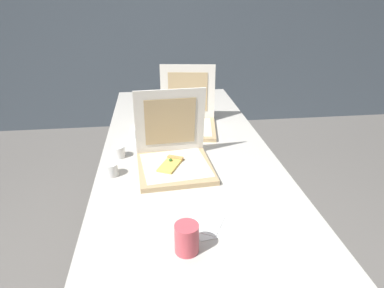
{
  "coord_description": "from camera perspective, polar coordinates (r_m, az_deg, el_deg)",
  "views": [
    {
      "loc": [
        -0.16,
        -1.06,
        1.5
      ],
      "look_at": [
        0.02,
        0.42,
        0.81
      ],
      "focal_mm": 30.84,
      "sensor_mm": 36.0,
      "label": 1
    }
  ],
  "objects": [
    {
      "name": "wall_back",
      "position": [
        3.9,
        -4.96,
        21.87
      ],
      "size": [
        10.0,
        0.1,
        2.6
      ],
      "primitive_type": "cube",
      "color": "#4C5660",
      "rests_on": "ground"
    },
    {
      "name": "table",
      "position": [
        1.82,
        -1.22,
        -1.12
      ],
      "size": [
        0.87,
        2.08,
        0.75
      ],
      "color": "beige",
      "rests_on": "ground"
    },
    {
      "name": "pizza_box_front",
      "position": [
        1.53,
        -3.15,
        -2.31
      ],
      "size": [
        0.36,
        0.36,
        0.35
      ],
      "rotation": [
        0.0,
        0.0,
        0.07
      ],
      "color": "tan",
      "rests_on": "table"
    },
    {
      "name": "pizza_box_middle",
      "position": [
        1.97,
        -0.85,
        4.18
      ],
      "size": [
        0.38,
        0.38,
        0.36
      ],
      "rotation": [
        0.0,
        0.0,
        -0.14
      ],
      "color": "tan",
      "rests_on": "table"
    },
    {
      "name": "cup_white_near_center",
      "position": [
        1.67,
        -12.63,
        -1.32
      ],
      "size": [
        0.06,
        0.06,
        0.06
      ],
      "primitive_type": "cylinder",
      "color": "white",
      "rests_on": "table"
    },
    {
      "name": "cup_white_near_left",
      "position": [
        1.51,
        -13.9,
        -4.33
      ],
      "size": [
        0.06,
        0.06,
        0.06
      ],
      "primitive_type": "cylinder",
      "color": "white",
      "rests_on": "table"
    },
    {
      "name": "cup_white_far",
      "position": [
        2.06,
        -8.83,
        4.07
      ],
      "size": [
        0.06,
        0.06,
        0.06
      ],
      "primitive_type": "cylinder",
      "color": "white",
      "rests_on": "table"
    },
    {
      "name": "cup_white_mid",
      "position": [
        1.86,
        -9.75,
        1.78
      ],
      "size": [
        0.06,
        0.06,
        0.06
      ],
      "primitive_type": "cylinder",
      "color": "white",
      "rests_on": "table"
    },
    {
      "name": "cup_printed_front",
      "position": [
        1.07,
        -0.92,
        -15.98
      ],
      "size": [
        0.08,
        0.08,
        0.1
      ],
      "primitive_type": "cylinder",
      "color": "#D14C56",
      "rests_on": "table"
    },
    {
      "name": "napkin_pile",
      "position": [
        1.2,
        3.03,
        -13.72
      ],
      "size": [
        0.18,
        0.17,
        0.01
      ],
      "color": "white",
      "rests_on": "table"
    }
  ]
}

